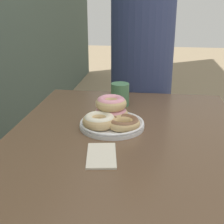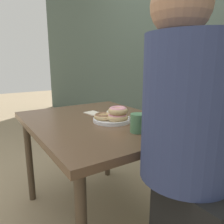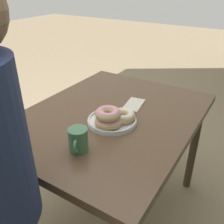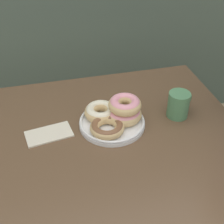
% 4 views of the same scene
% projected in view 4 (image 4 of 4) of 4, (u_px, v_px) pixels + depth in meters
% --- Properties ---
extents(dining_table, '(1.07, 0.83, 0.72)m').
position_uv_depth(dining_table, '(96.00, 154.00, 1.13)').
color(dining_table, brown).
rests_on(dining_table, ground_plane).
extents(donut_plate, '(0.25, 0.25, 0.10)m').
position_uv_depth(donut_plate, '(114.00, 116.00, 1.12)').
color(donut_plate, white).
rests_on(donut_plate, dining_table).
extents(coffee_mug, '(0.11, 0.08, 0.10)m').
position_uv_depth(coffee_mug, '(179.00, 104.00, 1.16)').
color(coffee_mug, '#4C7F56').
rests_on(coffee_mug, dining_table).
extents(napkin, '(0.17, 0.11, 0.01)m').
position_uv_depth(napkin, '(49.00, 134.00, 1.10)').
color(napkin, beige).
rests_on(napkin, dining_table).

